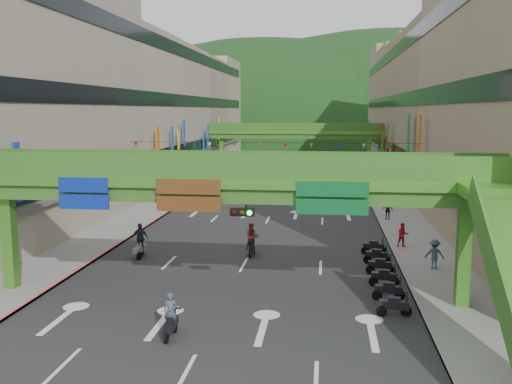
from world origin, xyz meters
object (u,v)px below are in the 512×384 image
(pedestrian_red, at_px, (403,237))
(scooter_rider_near, at_px, (171,318))
(car_yellow, at_px, (306,161))
(car_silver, at_px, (241,185))
(scooter_rider_mid, at_px, (252,239))
(overpass_near, at_px, (243,195))

(pedestrian_red, bearing_deg, scooter_rider_near, -133.61)
(car_yellow, bearing_deg, car_silver, -95.14)
(car_silver, height_order, car_yellow, car_silver)
(scooter_rider_near, xyz_separation_m, car_silver, (-3.29, 41.32, -0.10))
(scooter_rider_mid, bearing_deg, scooter_rider_near, -96.51)
(scooter_rider_mid, distance_m, car_silver, 28.36)
(overpass_near, xyz_separation_m, car_yellow, (0.54, 69.66, -4.58))
(scooter_rider_mid, xyz_separation_m, car_yellow, (1.28, 60.67, -0.44))
(car_yellow, height_order, pedestrian_red, pedestrian_red)
(overpass_near, bearing_deg, car_yellow, 89.56)
(scooter_rider_mid, xyz_separation_m, pedestrian_red, (9.62, 2.84, -0.27))
(scooter_rider_mid, bearing_deg, pedestrian_red, 16.48)
(overpass_near, height_order, pedestrian_red, overpass_near)
(scooter_rider_near, distance_m, car_silver, 41.45)
(pedestrian_red, bearing_deg, scooter_rider_mid, -172.64)
(car_yellow, distance_m, pedestrian_red, 58.42)
(scooter_rider_near, height_order, car_yellow, scooter_rider_near)
(scooter_rider_mid, height_order, car_silver, scooter_rider_mid)
(car_yellow, xyz_separation_m, pedestrian_red, (8.33, -57.82, 0.17))
(scooter_rider_near, bearing_deg, overpass_near, 62.54)
(scooter_rider_near, bearing_deg, pedestrian_red, 55.50)
(scooter_rider_near, relative_size, pedestrian_red, 1.16)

